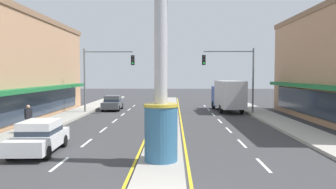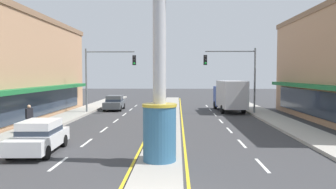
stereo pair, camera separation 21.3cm
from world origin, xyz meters
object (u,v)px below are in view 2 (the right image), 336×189
(traffic_light_left_side, at_px, (104,69))
(sedan_far_right_lane, at_px, (39,136))
(district_sign, at_px, (159,67))
(box_truck_near_right_lane, at_px, (230,95))
(pedestrian_near_kerb, at_px, (29,117))
(sedan_near_left_lane, at_px, (114,103))
(traffic_light_right_side, at_px, (236,69))

(traffic_light_left_side, bearing_deg, sedan_far_right_lane, -88.99)
(district_sign, bearing_deg, box_truck_near_right_lane, 73.36)
(traffic_light_left_side, xyz_separation_m, pedestrian_near_kerb, (-2.12, -11.65, -3.09))
(district_sign, height_order, sedan_far_right_lane, district_sign)
(sedan_near_left_lane, height_order, pedestrian_near_kerb, pedestrian_near_kerb)
(traffic_light_right_side, height_order, pedestrian_near_kerb, traffic_light_right_side)
(box_truck_near_right_lane, distance_m, pedestrian_near_kerb, 19.82)
(traffic_light_left_side, xyz_separation_m, sedan_near_left_lane, (0.28, 3.40, -3.46))
(district_sign, xyz_separation_m, traffic_light_right_side, (6.18, 17.63, 0.21))
(district_sign, bearing_deg, traffic_light_left_side, 109.00)
(traffic_light_right_side, xyz_separation_m, sedan_far_right_lane, (-12.07, -15.68, -3.46))
(traffic_light_left_side, distance_m, box_truck_near_right_lane, 12.60)
(district_sign, xyz_separation_m, sedan_near_left_lane, (-5.89, 21.34, -3.25))
(box_truck_near_right_lane, bearing_deg, traffic_light_right_side, -85.42)
(district_sign, distance_m, box_truck_near_right_lane, 21.03)
(traffic_light_right_side, distance_m, sedan_near_left_lane, 13.09)
(traffic_light_right_side, xyz_separation_m, pedestrian_near_kerb, (-14.47, -11.34, -3.09))
(traffic_light_right_side, bearing_deg, sedan_near_left_lane, 162.93)
(district_sign, relative_size, traffic_light_left_side, 1.39)
(box_truck_near_right_lane, height_order, sedan_near_left_lane, box_truck_near_right_lane)
(sedan_far_right_lane, bearing_deg, sedan_near_left_lane, 90.00)
(traffic_light_left_side, relative_size, pedestrian_near_kerb, 3.59)
(traffic_light_right_side, bearing_deg, district_sign, -109.31)
(sedan_far_right_lane, bearing_deg, traffic_light_right_side, 52.40)
(district_sign, height_order, sedan_near_left_lane, district_sign)
(traffic_light_left_side, xyz_separation_m, box_truck_near_right_lane, (12.16, 2.08, -2.55))
(traffic_light_right_side, bearing_deg, box_truck_near_right_lane, 94.58)
(traffic_light_right_side, distance_m, box_truck_near_right_lane, 3.50)
(district_sign, relative_size, box_truck_near_right_lane, 1.23)
(district_sign, height_order, box_truck_near_right_lane, district_sign)
(traffic_light_left_side, height_order, sedan_near_left_lane, traffic_light_left_side)
(district_sign, distance_m, pedestrian_near_kerb, 10.80)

